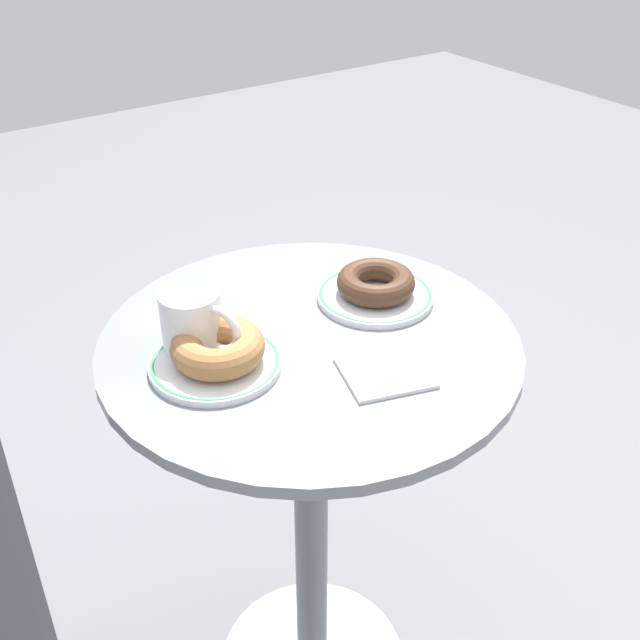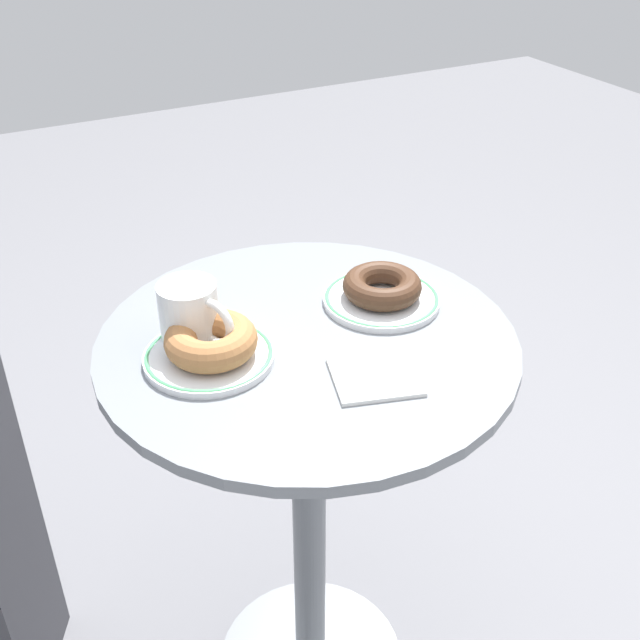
{
  "view_description": "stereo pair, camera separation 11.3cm",
  "coord_description": "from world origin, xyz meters",
  "px_view_note": "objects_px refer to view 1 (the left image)",
  "views": [
    {
      "loc": [
        -0.51,
        -0.78,
        1.38
      ],
      "look_at": [
        0.03,
        0.01,
        0.77
      ],
      "focal_mm": 44.07,
      "sensor_mm": 36.0,
      "label": 1
    },
    {
      "loc": [
        -0.42,
        -0.83,
        1.38
      ],
      "look_at": [
        0.03,
        0.01,
        0.77
      ],
      "focal_mm": 44.07,
      "sensor_mm": 36.0,
      "label": 2
    }
  ],
  "objects_px": {
    "plate_right": "(375,295)",
    "donut_chocolate": "(376,282)",
    "plate_left": "(215,363)",
    "paper_napkin": "(385,372)",
    "donut_cinnamon": "(218,347)",
    "coffee_mug": "(194,323)",
    "cafe_table": "(311,477)"
  },
  "relations": [
    {
      "from": "donut_cinnamon",
      "to": "coffee_mug",
      "type": "distance_m",
      "value": 0.05
    },
    {
      "from": "donut_cinnamon",
      "to": "plate_right",
      "type": "bearing_deg",
      "value": 4.99
    },
    {
      "from": "cafe_table",
      "to": "donut_chocolate",
      "type": "bearing_deg",
      "value": 13.03
    },
    {
      "from": "plate_left",
      "to": "donut_cinnamon",
      "type": "relative_size",
      "value": 1.42
    },
    {
      "from": "paper_napkin",
      "to": "cafe_table",
      "type": "bearing_deg",
      "value": 105.02
    },
    {
      "from": "plate_left",
      "to": "plate_right",
      "type": "height_order",
      "value": "same"
    },
    {
      "from": "coffee_mug",
      "to": "donut_cinnamon",
      "type": "bearing_deg",
      "value": -80.58
    },
    {
      "from": "donut_cinnamon",
      "to": "coffee_mug",
      "type": "relative_size",
      "value": 1.06
    },
    {
      "from": "cafe_table",
      "to": "donut_cinnamon",
      "type": "relative_size",
      "value": 6.03
    },
    {
      "from": "plate_left",
      "to": "plate_right",
      "type": "bearing_deg",
      "value": 4.08
    },
    {
      "from": "plate_right",
      "to": "donut_chocolate",
      "type": "distance_m",
      "value": 0.02
    },
    {
      "from": "plate_left",
      "to": "donut_cinnamon",
      "type": "bearing_deg",
      "value": -51.93
    },
    {
      "from": "plate_left",
      "to": "coffee_mug",
      "type": "xyz_separation_m",
      "value": [
        -0.01,
        0.05,
        0.04
      ]
    },
    {
      "from": "plate_right",
      "to": "coffee_mug",
      "type": "bearing_deg",
      "value": 174.94
    },
    {
      "from": "plate_left",
      "to": "paper_napkin",
      "type": "height_order",
      "value": "plate_left"
    },
    {
      "from": "cafe_table",
      "to": "plate_left",
      "type": "xyz_separation_m",
      "value": [
        -0.14,
        0.01,
        0.28
      ]
    },
    {
      "from": "paper_napkin",
      "to": "plate_right",
      "type": "bearing_deg",
      "value": 56.19
    },
    {
      "from": "plate_right",
      "to": "donut_cinnamon",
      "type": "xyz_separation_m",
      "value": [
        -0.28,
        -0.02,
        0.03
      ]
    },
    {
      "from": "cafe_table",
      "to": "paper_napkin",
      "type": "xyz_separation_m",
      "value": [
        0.03,
        -0.13,
        0.27
      ]
    },
    {
      "from": "donut_chocolate",
      "to": "coffee_mug",
      "type": "relative_size",
      "value": 1.01
    },
    {
      "from": "cafe_table",
      "to": "coffee_mug",
      "type": "bearing_deg",
      "value": 158.31
    },
    {
      "from": "cafe_table",
      "to": "donut_cinnamon",
      "type": "bearing_deg",
      "value": 176.55
    },
    {
      "from": "paper_napkin",
      "to": "coffee_mug",
      "type": "height_order",
      "value": "coffee_mug"
    },
    {
      "from": "donut_cinnamon",
      "to": "donut_chocolate",
      "type": "xyz_separation_m",
      "value": [
        0.28,
        0.02,
        -0.0
      ]
    },
    {
      "from": "donut_cinnamon",
      "to": "paper_napkin",
      "type": "xyz_separation_m",
      "value": [
        0.17,
        -0.14,
        -0.03
      ]
    },
    {
      "from": "plate_right",
      "to": "coffee_mug",
      "type": "height_order",
      "value": "coffee_mug"
    },
    {
      "from": "plate_right",
      "to": "donut_chocolate",
      "type": "relative_size",
      "value": 1.49
    },
    {
      "from": "cafe_table",
      "to": "plate_right",
      "type": "height_order",
      "value": "plate_right"
    },
    {
      "from": "plate_left",
      "to": "paper_napkin",
      "type": "bearing_deg",
      "value": -38.56
    },
    {
      "from": "cafe_table",
      "to": "donut_cinnamon",
      "type": "distance_m",
      "value": 0.33
    },
    {
      "from": "cafe_table",
      "to": "plate_right",
      "type": "bearing_deg",
      "value": 13.03
    },
    {
      "from": "cafe_table",
      "to": "coffee_mug",
      "type": "relative_size",
      "value": 6.41
    }
  ]
}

